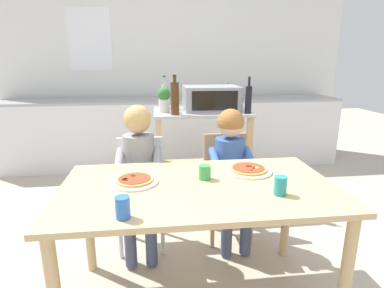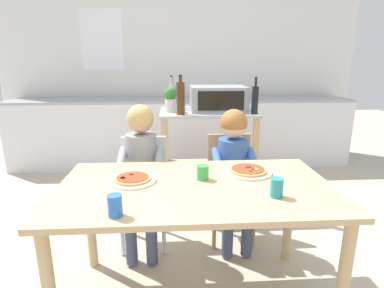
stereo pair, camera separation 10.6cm
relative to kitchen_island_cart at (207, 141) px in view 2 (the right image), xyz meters
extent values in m
plane|color=#B7AD99|center=(-0.22, -0.24, -0.61)|extent=(11.59, 11.59, 0.00)
cube|color=white|center=(-0.22, 1.55, 0.74)|extent=(4.94, 0.12, 2.70)
cube|color=white|center=(-1.27, 1.49, 1.04)|extent=(0.56, 0.01, 0.80)
cube|color=silver|center=(-0.22, 1.14, -0.18)|extent=(4.45, 0.60, 0.86)
cube|color=#9E9EA3|center=(-0.22, 1.14, 0.27)|extent=(4.45, 0.60, 0.03)
cube|color=gray|center=(0.56, 1.14, 0.28)|extent=(0.40, 0.33, 0.02)
cylinder|color=#B7BABF|center=(0.56, 1.26, 0.38)|extent=(0.02, 0.02, 0.20)
cube|color=#B7BABF|center=(0.00, 0.00, 0.30)|extent=(0.91, 0.62, 0.02)
cube|color=tan|center=(0.00, 0.00, -0.29)|extent=(0.84, 0.57, 0.02)
cube|color=tan|center=(-0.42, -0.27, -0.16)|extent=(0.05, 0.05, 0.89)
cube|color=tan|center=(0.42, -0.27, -0.16)|extent=(0.05, 0.05, 0.89)
cube|color=tan|center=(-0.42, 0.27, -0.16)|extent=(0.05, 0.05, 0.89)
cube|color=tan|center=(0.42, 0.27, -0.16)|extent=(0.05, 0.05, 0.89)
cube|color=#999BA0|center=(0.10, 0.01, 0.42)|extent=(0.53, 0.39, 0.23)
cube|color=black|center=(0.10, -0.18, 0.42)|extent=(0.42, 0.01, 0.17)
cylinder|color=black|center=(0.29, -0.19, 0.35)|extent=(0.02, 0.01, 0.02)
cylinder|color=#ADB7B2|center=(-0.35, 0.12, 0.43)|extent=(0.06, 0.06, 0.23)
cylinder|color=#ADB7B2|center=(-0.35, 0.12, 0.58)|extent=(0.02, 0.02, 0.08)
cylinder|color=black|center=(-0.35, 0.12, 0.63)|extent=(0.03, 0.03, 0.01)
cylinder|color=#4C2D14|center=(-0.34, 0.24, 0.42)|extent=(0.07, 0.07, 0.21)
cylinder|color=#4C2D14|center=(-0.34, 0.24, 0.56)|extent=(0.03, 0.03, 0.07)
cylinder|color=black|center=(-0.34, 0.24, 0.60)|extent=(0.03, 0.03, 0.01)
cylinder|color=#4C2D14|center=(-0.26, -0.22, 0.45)|extent=(0.07, 0.07, 0.28)
cylinder|color=#4C2D14|center=(-0.26, -0.22, 0.62)|extent=(0.03, 0.03, 0.05)
cylinder|color=black|center=(-0.26, -0.22, 0.65)|extent=(0.03, 0.03, 0.01)
cylinder|color=black|center=(0.40, -0.22, 0.43)|extent=(0.06, 0.06, 0.25)
cylinder|color=black|center=(0.40, -0.22, 0.59)|extent=(0.02, 0.02, 0.07)
cylinder|color=black|center=(0.40, -0.22, 0.63)|extent=(0.02, 0.02, 0.01)
cylinder|color=beige|center=(-0.36, -0.06, 0.37)|extent=(0.10, 0.10, 0.12)
sphere|color=#337533|center=(-0.36, -0.06, 0.48)|extent=(0.12, 0.12, 0.12)
cube|color=tan|center=(-0.22, -1.40, 0.11)|extent=(1.48, 0.82, 0.03)
cylinder|color=tan|center=(0.46, -1.75, -0.26)|extent=(0.06, 0.06, 0.70)
cylinder|color=tan|center=(-0.90, -1.05, -0.26)|extent=(0.06, 0.06, 0.70)
cylinder|color=tan|center=(0.46, -1.05, -0.26)|extent=(0.06, 0.06, 0.70)
cube|color=silver|center=(-0.56, -0.80, -0.17)|extent=(0.36, 0.36, 0.04)
cube|color=silver|center=(-0.56, -0.64, 0.02)|extent=(0.34, 0.03, 0.38)
cylinder|color=silver|center=(-0.41, -0.95, -0.39)|extent=(0.03, 0.03, 0.42)
cylinder|color=silver|center=(-0.71, -0.95, -0.39)|extent=(0.03, 0.03, 0.42)
cylinder|color=silver|center=(-0.41, -0.65, -0.39)|extent=(0.03, 0.03, 0.42)
cylinder|color=silver|center=(-0.71, -0.65, -0.39)|extent=(0.03, 0.03, 0.42)
cube|color=tan|center=(0.11, -0.75, -0.17)|extent=(0.36, 0.36, 0.04)
cube|color=tan|center=(0.11, -0.59, 0.02)|extent=(0.34, 0.03, 0.38)
cylinder|color=tan|center=(0.26, -0.90, -0.39)|extent=(0.03, 0.03, 0.42)
cylinder|color=tan|center=(-0.04, -0.90, -0.39)|extent=(0.03, 0.03, 0.42)
cylinder|color=tan|center=(0.26, -0.60, -0.39)|extent=(0.03, 0.03, 0.42)
cylinder|color=tan|center=(-0.04, -0.60, -0.39)|extent=(0.03, 0.03, 0.42)
cube|color=#424C6B|center=(-0.49, -0.94, -0.13)|extent=(0.10, 0.30, 0.10)
cylinder|color=#424C6B|center=(-0.49, -1.07, -0.37)|extent=(0.08, 0.08, 0.44)
cube|color=#424C6B|center=(-0.63, -0.94, -0.13)|extent=(0.10, 0.30, 0.10)
cylinder|color=#424C6B|center=(-0.63, -1.07, -0.37)|extent=(0.08, 0.08, 0.44)
cylinder|color=gray|center=(-0.43, -0.90, 0.11)|extent=(0.06, 0.26, 0.15)
cylinder|color=gray|center=(-0.69, -0.90, 0.11)|extent=(0.06, 0.26, 0.15)
cylinder|color=gray|center=(-0.56, -0.80, 0.07)|extent=(0.22, 0.22, 0.40)
sphere|color=tan|center=(-0.56, -0.80, 0.37)|extent=(0.18, 0.18, 0.18)
sphere|color=tan|center=(-0.56, -0.80, 0.39)|extent=(0.19, 0.19, 0.19)
cube|color=#424C6B|center=(0.18, -0.89, -0.13)|extent=(0.10, 0.30, 0.10)
cylinder|color=#424C6B|center=(0.18, -1.02, -0.37)|extent=(0.08, 0.08, 0.44)
cube|color=#424C6B|center=(0.04, -0.89, -0.13)|extent=(0.10, 0.30, 0.10)
cylinder|color=#424C6B|center=(0.04, -1.02, -0.37)|extent=(0.08, 0.08, 0.44)
cylinder|color=#3D60A8|center=(0.24, -0.85, 0.08)|extent=(0.06, 0.26, 0.15)
cylinder|color=#3D60A8|center=(-0.02, -0.85, 0.08)|extent=(0.06, 0.26, 0.15)
cylinder|color=#3D60A8|center=(0.11, -0.75, 0.04)|extent=(0.22, 0.22, 0.34)
sphere|color=beige|center=(0.11, -0.75, 0.32)|extent=(0.19, 0.19, 0.19)
sphere|color=#9E6633|center=(0.11, -0.75, 0.34)|extent=(0.20, 0.20, 0.20)
cylinder|color=white|center=(-0.56, -1.33, 0.13)|extent=(0.26, 0.26, 0.01)
cylinder|color=tan|center=(-0.56, -1.33, 0.14)|extent=(0.21, 0.21, 0.01)
cylinder|color=#B23D23|center=(-0.56, -1.33, 0.15)|extent=(0.17, 0.17, 0.00)
cylinder|color=#563319|center=(-0.62, -1.34, 0.15)|extent=(0.03, 0.03, 0.01)
cylinder|color=maroon|center=(-0.61, -1.35, 0.15)|extent=(0.03, 0.03, 0.01)
cylinder|color=#563319|center=(-0.58, -1.29, 0.15)|extent=(0.03, 0.03, 0.01)
cylinder|color=beige|center=(0.11, -1.23, 0.13)|extent=(0.28, 0.28, 0.01)
cylinder|color=tan|center=(0.11, -1.23, 0.14)|extent=(0.23, 0.23, 0.01)
cylinder|color=#B23D23|center=(0.11, -1.23, 0.15)|extent=(0.19, 0.19, 0.00)
cylinder|color=#386628|center=(0.11, -1.28, 0.15)|extent=(0.02, 0.02, 0.01)
cylinder|color=#DBC666|center=(0.15, -1.25, 0.15)|extent=(0.03, 0.03, 0.01)
cylinder|color=maroon|center=(0.14, -1.25, 0.15)|extent=(0.02, 0.02, 0.01)
cylinder|color=#563319|center=(0.12, -1.21, 0.15)|extent=(0.04, 0.04, 0.01)
cylinder|color=green|center=(-0.17, -1.32, 0.17)|extent=(0.07, 0.07, 0.08)
cylinder|color=blue|center=(-0.59, -1.72, 0.17)|extent=(0.06, 0.06, 0.10)
cylinder|color=teal|center=(0.17, -1.57, 0.17)|extent=(0.07, 0.07, 0.10)
camera|label=1|loc=(-0.44, -2.94, 0.78)|focal=28.88mm
camera|label=2|loc=(-0.33, -2.95, 0.78)|focal=28.88mm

